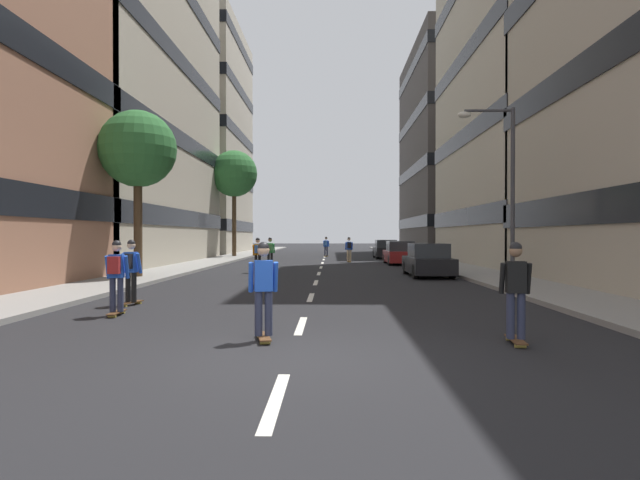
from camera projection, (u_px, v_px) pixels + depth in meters
ground_plane at (323, 262)px, 36.74m from camera, size 172.17×172.17×0.00m
sidewalk_left at (224, 259)px, 40.50m from camera, size 2.77×78.91×0.14m
sidewalk_right at (424, 259)px, 40.15m from camera, size 2.77×78.91×0.14m
lane_markings at (323, 261)px, 38.54m from camera, size 0.16×67.20×0.01m
building_left_mid at (57, 71)px, 34.48m from camera, size 16.80×22.23×25.12m
building_left_far at (164, 141)px, 56.41m from camera, size 16.80×16.18×23.90m
building_right_mid at (594, 24)px, 33.67m from camera, size 16.80×17.59×30.59m
building_right_far at (490, 151)px, 55.63m from camera, size 16.80×19.57×21.50m
parked_car_near at (386, 250)px, 43.45m from camera, size 1.82×4.40×1.52m
parked_car_mid at (428, 261)px, 24.26m from camera, size 1.82×4.40×1.52m
parked_car_far at (400, 254)px, 34.30m from camera, size 1.82×4.40×1.52m
street_tree_near at (138, 150)px, 22.51m from camera, size 3.26×3.26×7.08m
street_tree_mid at (234, 174)px, 44.66m from camera, size 3.92×3.92×8.95m
streetlamp_right at (503, 175)px, 19.61m from camera, size 2.13×0.30×6.50m
skater_0 at (258, 253)px, 26.64m from camera, size 0.53×0.90×1.78m
skater_1 at (516, 288)px, 9.16m from camera, size 0.55×0.92×1.78m
skater_2 at (131, 268)px, 14.20m from camera, size 0.57×0.92×1.78m
skater_3 at (270, 251)px, 30.24m from camera, size 0.53×0.90×1.78m
skater_4 at (326, 245)px, 46.67m from camera, size 0.57×0.92×1.78m
skater_5 at (263, 286)px, 9.45m from camera, size 0.57×0.92×1.78m
skater_6 at (349, 248)px, 36.91m from camera, size 0.55×0.91×1.78m
skater_7 at (116, 273)px, 12.39m from camera, size 0.55×0.91×1.78m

